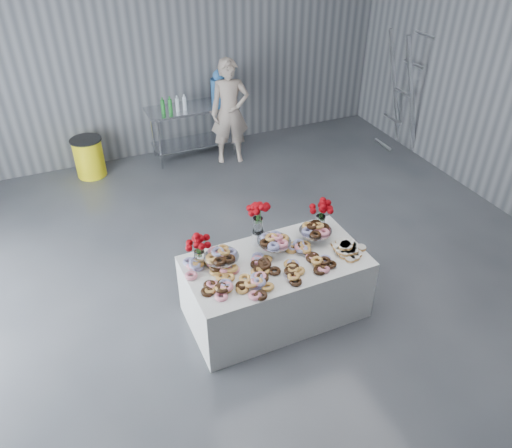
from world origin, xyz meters
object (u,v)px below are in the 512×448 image
(display_table, at_px, (275,287))
(trash_barrel, at_px, (89,157))
(water_jug, at_px, (219,88))
(prep_table, at_px, (193,122))
(stepladder, at_px, (403,92))
(person, at_px, (230,112))

(display_table, distance_m, trash_barrel, 4.29)
(water_jug, bearing_deg, prep_table, 180.00)
(water_jug, relative_size, trash_barrel, 0.86)
(display_table, height_order, prep_table, prep_table)
(prep_table, xyz_separation_m, water_jug, (0.50, -0.00, 0.53))
(prep_table, height_order, stepladder, stepladder)
(display_table, xyz_separation_m, prep_table, (0.35, 4.05, 0.24))
(stepladder, bearing_deg, trash_barrel, 167.30)
(stepladder, bearing_deg, prep_table, 161.06)
(person, bearing_deg, trash_barrel, -175.63)
(trash_barrel, bearing_deg, display_table, -70.69)
(water_jug, bearing_deg, display_table, -101.85)
(display_table, xyz_separation_m, person, (0.88, 3.65, 0.50))
(prep_table, bearing_deg, stepladder, -18.94)
(person, distance_m, trash_barrel, 2.39)
(person, xyz_separation_m, trash_barrel, (-2.30, 0.40, -0.55))
(trash_barrel, bearing_deg, water_jug, -0.00)
(trash_barrel, xyz_separation_m, stepladder, (5.14, -1.16, 0.72))
(prep_table, distance_m, trash_barrel, 1.79)
(display_table, height_order, trash_barrel, display_table)
(trash_barrel, bearing_deg, prep_table, 0.00)
(stepladder, bearing_deg, display_table, -142.19)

